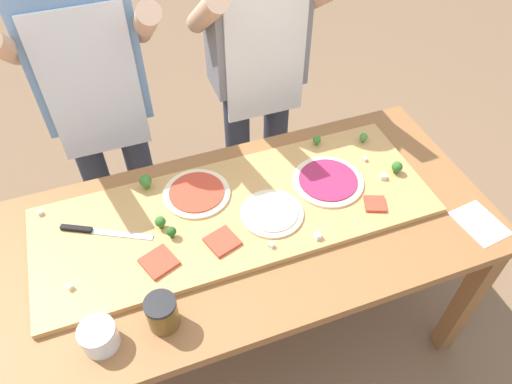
% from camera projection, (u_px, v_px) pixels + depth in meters
% --- Properties ---
extents(ground_plane, '(8.00, 8.00, 0.00)m').
position_uv_depth(ground_plane, '(244.00, 333.00, 2.25)').
color(ground_plane, brown).
extents(prep_table, '(1.81, 0.84, 0.80)m').
position_uv_depth(prep_table, '(241.00, 244.00, 1.74)').
color(prep_table, brown).
rests_on(prep_table, ground).
extents(cutting_board, '(1.42, 0.51, 0.02)m').
position_uv_depth(cutting_board, '(236.00, 211.00, 1.70)').
color(cutting_board, tan).
rests_on(cutting_board, prep_table).
extents(chefs_knife, '(0.30, 0.17, 0.02)m').
position_uv_depth(chefs_knife, '(94.00, 231.00, 1.62)').
color(chefs_knife, '#B7BABF').
rests_on(chefs_knife, cutting_board).
extents(pizza_whole_beet_magenta, '(0.27, 0.27, 0.02)m').
position_uv_depth(pizza_whole_beet_magenta, '(328.00, 181.00, 1.78)').
color(pizza_whole_beet_magenta, beige).
rests_on(pizza_whole_beet_magenta, cutting_board).
extents(pizza_whole_cheese_artichoke, '(0.22, 0.22, 0.02)m').
position_uv_depth(pizza_whole_cheese_artichoke, '(271.00, 212.00, 1.67)').
color(pizza_whole_cheese_artichoke, beige).
rests_on(pizza_whole_cheese_artichoke, cutting_board).
extents(pizza_whole_tomato_red, '(0.25, 0.25, 0.02)m').
position_uv_depth(pizza_whole_tomato_red, '(197.00, 193.00, 1.74)').
color(pizza_whole_tomato_red, beige).
rests_on(pizza_whole_tomato_red, cutting_board).
extents(pizza_slice_far_right, '(0.12, 0.12, 0.01)m').
position_uv_depth(pizza_slice_far_right, '(222.00, 241.00, 1.59)').
color(pizza_slice_far_right, '#BC3D28').
rests_on(pizza_slice_far_right, cutting_board).
extents(pizza_slice_center, '(0.10, 0.10, 0.01)m').
position_uv_depth(pizza_slice_center, '(375.00, 204.00, 1.70)').
color(pizza_slice_center, '#BC3D28').
rests_on(pizza_slice_center, cutting_board).
extents(pizza_slice_near_left, '(0.13, 0.13, 0.01)m').
position_uv_depth(pizza_slice_near_left, '(159.00, 262.00, 1.53)').
color(pizza_slice_near_left, '#BC3D28').
rests_on(pizza_slice_near_left, cutting_board).
extents(broccoli_floret_back_mid, '(0.04, 0.04, 0.05)m').
position_uv_depth(broccoli_floret_back_mid, '(160.00, 222.00, 1.61)').
color(broccoli_floret_back_mid, '#366618').
rests_on(broccoli_floret_back_mid, cutting_board).
extents(broccoli_floret_center_left, '(0.03, 0.03, 0.04)m').
position_uv_depth(broccoli_floret_center_left, '(317.00, 140.00, 1.91)').
color(broccoli_floret_center_left, '#3F7220').
rests_on(broccoli_floret_center_left, cutting_board).
extents(broccoli_floret_front_right, '(0.04, 0.04, 0.05)m').
position_uv_depth(broccoli_floret_front_right, '(397.00, 167.00, 1.80)').
color(broccoli_floret_front_right, '#366618').
rests_on(broccoli_floret_front_right, cutting_board).
extents(broccoli_floret_center_right, '(0.03, 0.03, 0.05)m').
position_uv_depth(broccoli_floret_center_right, '(171.00, 232.00, 1.59)').
color(broccoli_floret_center_right, '#2C5915').
rests_on(broccoli_floret_center_right, cutting_board).
extents(broccoli_floret_back_right, '(0.03, 0.03, 0.04)m').
position_uv_depth(broccoli_floret_back_right, '(363.00, 137.00, 1.92)').
color(broccoli_floret_back_right, '#487A23').
rests_on(broccoli_floret_back_right, cutting_board).
extents(broccoli_floret_front_mid, '(0.05, 0.05, 0.06)m').
position_uv_depth(broccoli_floret_front_mid, '(146.00, 181.00, 1.74)').
color(broccoli_floret_front_mid, '#3F7220').
rests_on(broccoli_floret_front_mid, cutting_board).
extents(cheese_crumble_a, '(0.02, 0.02, 0.02)m').
position_uv_depth(cheese_crumble_a, '(318.00, 236.00, 1.60)').
color(cheese_crumble_a, white).
rests_on(cheese_crumble_a, cutting_board).
extents(cheese_crumble_b, '(0.02, 0.02, 0.02)m').
position_uv_depth(cheese_crumble_b, '(365.00, 159.00, 1.86)').
color(cheese_crumble_b, silver).
rests_on(cheese_crumble_b, cutting_board).
extents(cheese_crumble_c, '(0.02, 0.02, 0.02)m').
position_uv_depth(cheese_crumble_c, '(40.00, 213.00, 1.67)').
color(cheese_crumble_c, silver).
rests_on(cheese_crumble_c, cutting_board).
extents(cheese_crumble_d, '(0.02, 0.02, 0.02)m').
position_uv_depth(cheese_crumble_d, '(271.00, 245.00, 1.57)').
color(cheese_crumble_d, silver).
rests_on(cheese_crumble_d, cutting_board).
extents(cheese_crumble_e, '(0.02, 0.02, 0.02)m').
position_uv_depth(cheese_crumble_e, '(70.00, 287.00, 1.47)').
color(cheese_crumble_e, silver).
rests_on(cheese_crumble_e, cutting_board).
extents(cheese_crumble_f, '(0.03, 0.03, 0.02)m').
position_uv_depth(cheese_crumble_f, '(383.00, 177.00, 1.79)').
color(cheese_crumble_f, silver).
rests_on(cheese_crumble_f, cutting_board).
extents(flour_cup, '(0.11, 0.11, 0.08)m').
position_uv_depth(flour_cup, '(99.00, 337.00, 1.35)').
color(flour_cup, white).
rests_on(flour_cup, prep_table).
extents(sauce_jar, '(0.09, 0.09, 0.12)m').
position_uv_depth(sauce_jar, '(162.00, 313.00, 1.38)').
color(sauce_jar, brown).
rests_on(sauce_jar, prep_table).
extents(recipe_note, '(0.16, 0.19, 0.00)m').
position_uv_depth(recipe_note, '(480.00, 223.00, 1.68)').
color(recipe_note, white).
rests_on(recipe_note, prep_table).
extents(cook_left, '(0.54, 0.39, 1.67)m').
position_uv_depth(cook_left, '(95.00, 94.00, 1.87)').
color(cook_left, '#333847').
rests_on(cook_left, ground).
extents(cook_right, '(0.54, 0.39, 1.67)m').
position_uv_depth(cook_right, '(258.00, 62.00, 2.03)').
color(cook_right, '#333847').
rests_on(cook_right, ground).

